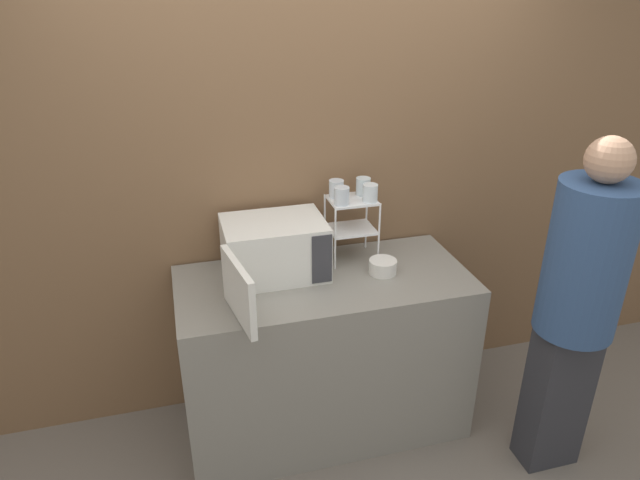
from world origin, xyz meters
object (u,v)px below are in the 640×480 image
object	(u,v)px
glass_back_right	(363,186)
glass_back_left	(336,189)
person	(578,299)
glass_front_left	(342,196)
microwave	(273,250)
glass_front_right	(370,193)
dish_rack	(352,216)
bowl	(383,267)

from	to	relation	value
glass_back_right	glass_back_left	world-z (taller)	same
person	glass_front_left	bearing A→B (deg)	142.96
microwave	glass_back_right	world-z (taller)	glass_back_right
glass_back_left	glass_front_right	bearing A→B (deg)	-35.40
glass_front_left	glass_back_right	size ratio (longest dim) A/B	1.00
dish_rack	glass_back_right	size ratio (longest dim) A/B	3.74
dish_rack	glass_front_left	xyz separation A→B (m)	(-0.07, -0.05, 0.14)
glass_back_right	glass_back_left	xyz separation A→B (m)	(-0.15, 0.00, 0.00)
glass_back_right	glass_back_left	distance (m)	0.15
glass_back_left	microwave	bearing A→B (deg)	-159.66
dish_rack	microwave	bearing A→B (deg)	-168.89
dish_rack	glass_back_left	bearing A→B (deg)	144.34
dish_rack	person	bearing A→B (deg)	-41.49
glass_front_right	glass_back_right	bearing A→B (deg)	90.96
glass_front_left	glass_back_left	distance (m)	0.10
glass_front_left	bowl	distance (m)	0.42
glass_front_right	glass_back_left	world-z (taller)	same
glass_back_left	bowl	size ratio (longest dim) A/B	0.64
glass_back_right	glass_back_left	size ratio (longest dim) A/B	1.00
dish_rack	glass_back_right	distance (m)	0.17
glass_back_left	person	xyz separation A→B (m)	(0.92, -0.80, -0.34)
bowl	person	xyz separation A→B (m)	(0.74, -0.54, 0.01)
glass_front_right	bowl	world-z (taller)	glass_front_right
microwave	glass_back_left	world-z (taller)	glass_back_left
glass_back_right	glass_front_right	xyz separation A→B (m)	(0.00, -0.10, 0.00)
person	glass_front_right	bearing A→B (deg)	137.93
glass_front_left	glass_back_right	bearing A→B (deg)	34.61
glass_back_left	dish_rack	bearing A→B (deg)	-35.66
glass_back_right	person	world-z (taller)	person
glass_back_right	glass_front_right	distance (m)	0.10
microwave	glass_back_left	xyz separation A→B (m)	(0.37, 0.14, 0.24)
glass_back_right	person	size ratio (longest dim) A/B	0.05
bowl	microwave	bearing A→B (deg)	167.49
microwave	glass_back_left	bearing A→B (deg)	20.34
glass_front_left	glass_front_right	bearing A→B (deg)	0.01
dish_rack	bowl	bearing A→B (deg)	-63.35
person	microwave	bearing A→B (deg)	152.73
dish_rack	bowl	world-z (taller)	dish_rack
glass_front_left	glass_back_right	world-z (taller)	same
dish_rack	glass_front_right	xyz separation A→B (m)	(0.08, -0.05, 0.14)
dish_rack	person	world-z (taller)	person
glass_back_right	glass_back_left	bearing A→B (deg)	179.20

